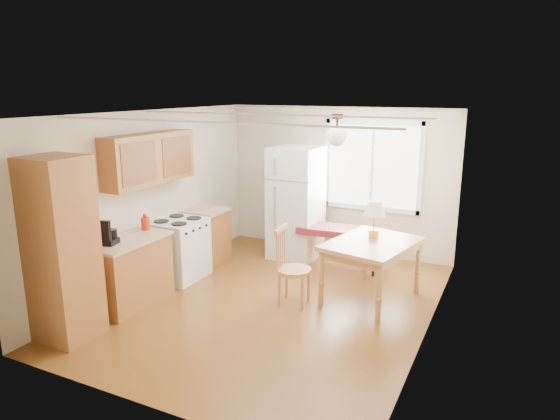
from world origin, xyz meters
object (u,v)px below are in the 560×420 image
Objects in this scene: bench at (342,232)px; dining_table at (372,249)px; chair at (287,260)px; refrigerator at (296,203)px.

bench is 0.97× the size of dining_table.
bench is 1.38× the size of chair.
bench is 1.30m from dining_table.
chair reaches higher than bench.
bench is at bearing -7.56° from refrigerator.
refrigerator is 2.03m from dining_table.
chair is (0.68, -1.79, -0.34)m from refrigerator.
bench is at bearing 139.04° from dining_table.
refrigerator is 1.26× the size of dining_table.
dining_table is 1.15m from chair.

